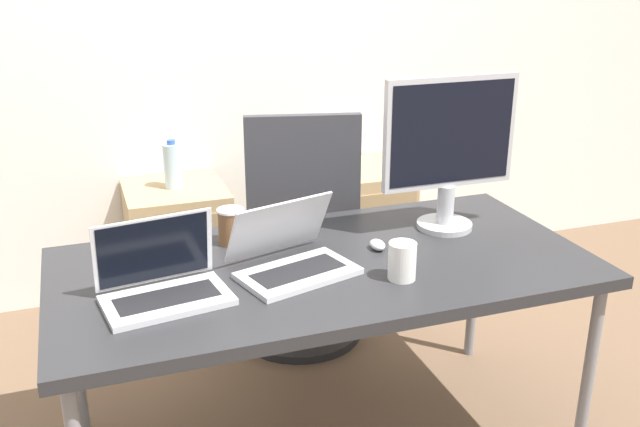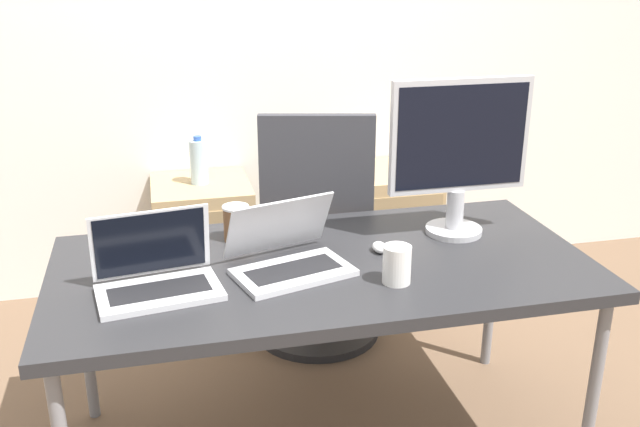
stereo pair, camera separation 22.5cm
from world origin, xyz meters
TOP-DOWN VIEW (x-y plane):
  - wall_back at (0.00, 1.45)m, footprint 10.00×0.05m
  - desk at (0.00, 0.00)m, footprint 1.70×0.83m
  - office_chair at (0.14, 0.71)m, footprint 0.58×0.61m
  - cabinet_left at (-0.30, 1.18)m, footprint 0.45×0.46m
  - cabinet_right at (0.61, 1.18)m, footprint 0.45×0.46m
  - water_bottle at (-0.30, 1.18)m, footprint 0.08×0.08m
  - laptop_left at (-0.12, -0.02)m, footprint 0.39×0.38m
  - laptop_right at (-0.52, -0.08)m, footprint 0.38×0.28m
  - monitor at (0.50, 0.14)m, footprint 0.49×0.20m
  - mouse at (0.20, 0.04)m, footprint 0.05×0.07m
  - coffee_cup_white at (0.18, -0.19)m, footprint 0.08×0.08m
  - coffee_cup_brown at (-0.24, 0.25)m, footprint 0.09×0.09m

SIDE VIEW (x-z plane):
  - cabinet_left at x=-0.30m, z-range 0.00..0.61m
  - cabinet_right at x=0.61m, z-range 0.00..0.61m
  - office_chair at x=0.14m, z-range -0.14..0.92m
  - desk at x=0.00m, z-range 0.31..1.01m
  - water_bottle at x=-0.30m, z-range 0.61..0.83m
  - mouse at x=0.20m, z-range 0.70..0.73m
  - laptop_left at x=-0.12m, z-range 0.64..0.85m
  - laptop_right at x=-0.52m, z-range 0.64..0.86m
  - coffee_cup_white at x=0.18m, z-range 0.70..0.82m
  - coffee_cup_brown at x=-0.24m, z-range 0.70..0.83m
  - monitor at x=0.50m, z-range 0.73..1.27m
  - wall_back at x=0.00m, z-range 0.00..2.60m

